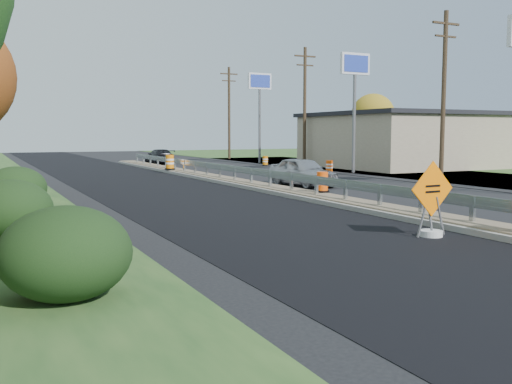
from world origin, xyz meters
name	(u,v)px	position (x,y,z in m)	size (l,w,h in m)	color
ground	(380,212)	(0.00, 0.00, 0.00)	(140.00, 140.00, 0.00)	black
milled_overlay	(165,191)	(-4.40, 10.00, 0.01)	(7.20, 120.00, 0.01)	black
median	(270,188)	(0.00, 8.00, 0.11)	(1.60, 55.00, 0.23)	gray
guardrail	(260,174)	(0.00, 9.00, 0.73)	(0.10, 46.15, 0.72)	silver
retail_building_near	(430,139)	(20.99, 20.00, 2.16)	(18.50, 12.50, 4.27)	tan
pylon_sign_mid	(355,75)	(10.50, 16.00, 6.48)	(2.20, 0.30, 7.90)	slate
pylon_sign_north	(260,90)	(10.50, 30.00, 6.48)	(2.20, 0.30, 7.90)	slate
utility_pole_smid	(444,92)	(11.50, 9.00, 4.93)	(1.90, 0.26, 9.40)	#473523
utility_pole_nmid	(305,104)	(11.50, 24.00, 4.93)	(1.90, 0.26, 9.40)	#473523
utility_pole_north	(229,111)	(11.50, 39.00, 4.93)	(1.90, 0.26, 9.40)	#473523
hedge_south	(66,253)	(-11.00, -6.00, 0.76)	(2.09, 2.09, 1.52)	black
hedge_mid	(10,210)	(-11.50, 0.00, 0.76)	(2.09, 2.09, 1.52)	black
hedge_north	(16,188)	(-11.00, 6.00, 0.76)	(2.09, 2.09, 1.52)	black
tree_far_yellow	(373,116)	(26.00, 34.00, 4.54)	(4.62, 4.62, 6.86)	#473523
caution_sign	(431,218)	(-1.81, -4.35, 0.49)	(1.41, 0.59, 1.95)	white
barrel_median_mid	(322,182)	(0.55, 4.41, 0.63)	(0.57, 0.57, 0.84)	black
barrel_median_far	(170,163)	(-0.55, 21.35, 0.70)	(0.67, 0.67, 0.99)	black
barrel_shoulder_mid	(329,167)	(9.08, 16.74, 0.40)	(0.57, 0.57, 0.84)	black
barrel_shoulder_far	(265,161)	(9.20, 26.37, 0.38)	(0.54, 0.54, 0.79)	black
car_silver	(303,172)	(2.58, 9.37, 0.73)	(1.72, 4.27, 1.45)	#ACACB1
car_dark_far	(160,157)	(2.20, 32.86, 0.64)	(1.79, 4.41, 1.28)	black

